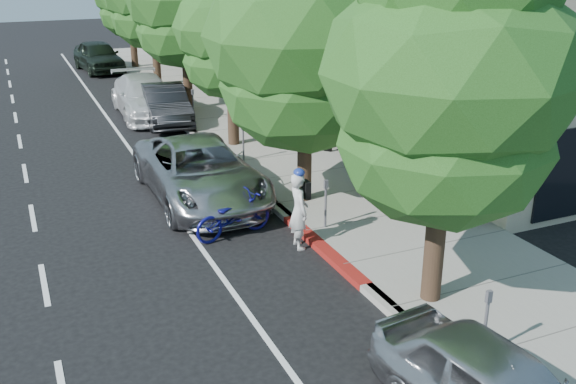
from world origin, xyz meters
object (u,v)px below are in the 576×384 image
silver_suv (200,171)px  cyclist (299,211)px  street_tree_1 (306,39)px  street_tree_3 (183,0)px  street_tree_0 (450,78)px  dark_sedan (165,104)px  street_tree_2 (230,30)px  dark_suv_far (98,56)px  pedestrian (330,123)px  bicycle (233,216)px  white_pickup (145,96)px

silver_suv → cyclist: bearing=-73.2°
street_tree_1 → street_tree_3: size_ratio=0.98×
street_tree_0 → silver_suv: size_ratio=1.24×
street_tree_0 → dark_sedan: 16.99m
street_tree_1 → street_tree_2: 6.01m
street_tree_2 → dark_suv_far: size_ratio=1.30×
street_tree_1 → dark_sedan: (-1.40, 10.50, -3.79)m
street_tree_3 → street_tree_2: bearing=-90.0°
cyclist → silver_suv: (-1.24, 4.01, -0.10)m
dark_suv_far → pedestrian: size_ratio=2.72×
street_tree_2 → dark_suv_far: street_tree_2 is taller
dark_sedan → dark_suv_far: 13.52m
street_tree_2 → street_tree_0: bearing=-90.0°
street_tree_2 → bicycle: 8.54m
street_tree_2 → street_tree_3: 6.03m
white_pickup → pedestrian: 9.44m
white_pickup → street_tree_0: bearing=-82.7°
street_tree_0 → white_pickup: street_tree_0 is taller
street_tree_1 → dark_suv_far: size_ratio=1.47×
street_tree_2 → pedestrian: bearing=-36.7°
silver_suv → white_pickup: size_ratio=1.05×
cyclist → silver_suv: size_ratio=0.31×
cyclist → dark_suv_far: bearing=7.1°
street_tree_1 → dark_suv_far: 24.37m
cyclist → pedestrian: bearing=-27.4°
street_tree_0 → dark_suv_far: size_ratio=1.44×
dark_sedan → street_tree_1: bearing=-77.7°
street_tree_3 → cyclist: bearing=-95.2°
cyclist → street_tree_0: bearing=-153.9°
street_tree_0 → street_tree_1: size_ratio=0.98×
street_tree_1 → pedestrian: 5.93m
street_tree_3 → dark_suv_far: bearing=99.9°
street_tree_3 → bicycle: street_tree_3 is taller
street_tree_0 → pedestrian: (2.82, 9.90, -3.49)m
street_tree_2 → white_pickup: street_tree_2 is taller
silver_suv → dark_suv_far: (0.47, 22.50, 0.04)m
street_tree_0 → street_tree_3: size_ratio=0.96×
bicycle → white_pickup: white_pickup is taller
street_tree_3 → street_tree_0: bearing=-90.0°
street_tree_1 → bicycle: size_ratio=3.63×
white_pickup → dark_suv_far: 11.92m
cyclist → silver_suv: 4.20m
street_tree_1 → white_pickup: street_tree_1 is taller
bicycle → pedestrian: pedestrian is taller
street_tree_3 → dark_sedan: 4.50m
street_tree_3 → dark_suv_far: (-2.10, 12.00, -3.89)m
street_tree_3 → dark_sedan: bearing=-133.0°
street_tree_1 → street_tree_2: street_tree_1 is taller
street_tree_0 → bicycle: (-2.55, 4.71, -4.04)m
bicycle → white_pickup: (0.67, 13.38, 0.28)m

